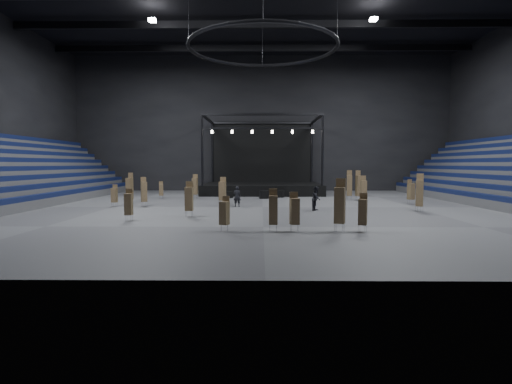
{
  "coord_description": "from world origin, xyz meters",
  "views": [
    {
      "loc": [
        -0.14,
        -33.01,
        3.57
      ],
      "look_at": [
        -0.52,
        -2.0,
        1.4
      ],
      "focal_mm": 28.0,
      "sensor_mm": 36.0,
      "label": 1
    }
  ],
  "objects_px": {
    "chair_stack_7": "(359,185)",
    "chair_stack_17": "(161,190)",
    "chair_stack_11": "(364,190)",
    "chair_stack_1": "(195,186)",
    "chair_stack_13": "(340,204)",
    "chair_stack_3": "(349,185)",
    "chair_stack_4": "(129,204)",
    "chair_stack_0": "(130,188)",
    "chair_stack_15": "(295,211)",
    "stage": "(262,181)",
    "chair_stack_6": "(222,191)",
    "flight_case_right": "(278,194)",
    "chair_stack_14": "(224,212)",
    "crew_member": "(316,198)",
    "chair_stack_8": "(420,192)",
    "chair_stack_12": "(363,211)",
    "chair_stack_16": "(114,195)",
    "man_center": "(237,196)",
    "chair_stack_5": "(189,198)",
    "flight_case_left": "(228,195)",
    "chair_stack_10": "(411,191)",
    "flight_case_mid": "(266,195)",
    "chair_stack_2": "(273,209)"
  },
  "relations": [
    {
      "from": "chair_stack_3",
      "to": "chair_stack_13",
      "type": "distance_m",
      "value": 19.26
    },
    {
      "from": "chair_stack_13",
      "to": "chair_stack_16",
      "type": "relative_size",
      "value": 1.52
    },
    {
      "from": "flight_case_mid",
      "to": "chair_stack_15",
      "type": "xyz_separation_m",
      "value": [
        1.29,
        -20.19,
        0.7
      ]
    },
    {
      "from": "chair_stack_6",
      "to": "chair_stack_10",
      "type": "distance_m",
      "value": 16.79
    },
    {
      "from": "chair_stack_0",
      "to": "man_center",
      "type": "relative_size",
      "value": 1.61
    },
    {
      "from": "chair_stack_3",
      "to": "man_center",
      "type": "height_order",
      "value": "chair_stack_3"
    },
    {
      "from": "chair_stack_0",
      "to": "chair_stack_7",
      "type": "xyz_separation_m",
      "value": [
        21.45,
        3.86,
        0.08
      ]
    },
    {
      "from": "chair_stack_16",
      "to": "man_center",
      "type": "height_order",
      "value": "chair_stack_16"
    },
    {
      "from": "stage",
      "to": "flight_case_left",
      "type": "height_order",
      "value": "stage"
    },
    {
      "from": "stage",
      "to": "chair_stack_1",
      "type": "distance_m",
      "value": 10.78
    },
    {
      "from": "chair_stack_6",
      "to": "chair_stack_17",
      "type": "height_order",
      "value": "chair_stack_6"
    },
    {
      "from": "chair_stack_0",
      "to": "chair_stack_15",
      "type": "xyz_separation_m",
      "value": [
        13.57,
        -14.53,
        -0.31
      ]
    },
    {
      "from": "chair_stack_3",
      "to": "chair_stack_13",
      "type": "bearing_deg",
      "value": -94.81
    },
    {
      "from": "chair_stack_0",
      "to": "chair_stack_11",
      "type": "bearing_deg",
      "value": 13.73
    },
    {
      "from": "chair_stack_1",
      "to": "chair_stack_13",
      "type": "height_order",
      "value": "chair_stack_13"
    },
    {
      "from": "chair_stack_6",
      "to": "chair_stack_7",
      "type": "distance_m",
      "value": 13.96
    },
    {
      "from": "chair_stack_4",
      "to": "chair_stack_6",
      "type": "distance_m",
      "value": 10.65
    },
    {
      "from": "chair_stack_4",
      "to": "crew_member",
      "type": "bearing_deg",
      "value": 24.56
    },
    {
      "from": "chair_stack_15",
      "to": "man_center",
      "type": "height_order",
      "value": "chair_stack_15"
    },
    {
      "from": "chair_stack_17",
      "to": "crew_member",
      "type": "bearing_deg",
      "value": -52.25
    },
    {
      "from": "chair_stack_8",
      "to": "chair_stack_15",
      "type": "xyz_separation_m",
      "value": [
        -10.09,
        -8.84,
        -0.35
      ]
    },
    {
      "from": "chair_stack_5",
      "to": "flight_case_right",
      "type": "bearing_deg",
      "value": 68.27
    },
    {
      "from": "flight_case_left",
      "to": "man_center",
      "type": "relative_size",
      "value": 0.61
    },
    {
      "from": "chair_stack_4",
      "to": "chair_stack_17",
      "type": "distance_m",
      "value": 16.04
    },
    {
      "from": "chair_stack_0",
      "to": "chair_stack_6",
      "type": "height_order",
      "value": "chair_stack_0"
    },
    {
      "from": "chair_stack_8",
      "to": "chair_stack_13",
      "type": "bearing_deg",
      "value": -107.1
    },
    {
      "from": "chair_stack_0",
      "to": "chair_stack_1",
      "type": "xyz_separation_m",
      "value": [
        4.96,
        5.47,
        -0.1
      ]
    },
    {
      "from": "flight_case_right",
      "to": "chair_stack_16",
      "type": "height_order",
      "value": "chair_stack_16"
    },
    {
      "from": "chair_stack_8",
      "to": "chair_stack_11",
      "type": "distance_m",
      "value": 5.62
    },
    {
      "from": "chair_stack_6",
      "to": "flight_case_right",
      "type": "bearing_deg",
      "value": 68.86
    },
    {
      "from": "chair_stack_12",
      "to": "chair_stack_16",
      "type": "distance_m",
      "value": 21.6
    },
    {
      "from": "chair_stack_17",
      "to": "flight_case_left",
      "type": "bearing_deg",
      "value": -7.55
    },
    {
      "from": "chair_stack_14",
      "to": "chair_stack_13",
      "type": "bearing_deg",
      "value": 24.76
    },
    {
      "from": "chair_stack_1",
      "to": "chair_stack_11",
      "type": "bearing_deg",
      "value": -16.63
    },
    {
      "from": "chair_stack_16",
      "to": "crew_member",
      "type": "bearing_deg",
      "value": -3.53
    },
    {
      "from": "flight_case_right",
      "to": "chair_stack_7",
      "type": "bearing_deg",
      "value": -23.39
    },
    {
      "from": "man_center",
      "to": "chair_stack_17",
      "type": "bearing_deg",
      "value": -34.29
    },
    {
      "from": "chair_stack_0",
      "to": "chair_stack_13",
      "type": "xyz_separation_m",
      "value": [
        15.96,
        -14.53,
        0.02
      ]
    },
    {
      "from": "chair_stack_0",
      "to": "chair_stack_14",
      "type": "height_order",
      "value": "chair_stack_0"
    },
    {
      "from": "crew_member",
      "to": "chair_stack_4",
      "type": "bearing_deg",
      "value": 139.26
    },
    {
      "from": "chair_stack_3",
      "to": "chair_stack_4",
      "type": "height_order",
      "value": "chair_stack_3"
    },
    {
      "from": "chair_stack_8",
      "to": "chair_stack_13",
      "type": "relative_size",
      "value": 1.02
    },
    {
      "from": "flight_case_right",
      "to": "chair_stack_15",
      "type": "relative_size",
      "value": 0.57
    },
    {
      "from": "chair_stack_7",
      "to": "chair_stack_11",
      "type": "relative_size",
      "value": 1.15
    },
    {
      "from": "chair_stack_6",
      "to": "chair_stack_17",
      "type": "bearing_deg",
      "value": 147.12
    },
    {
      "from": "chair_stack_1",
      "to": "chair_stack_2",
      "type": "height_order",
      "value": "chair_stack_1"
    },
    {
      "from": "chair_stack_6",
      "to": "crew_member",
      "type": "height_order",
      "value": "chair_stack_6"
    },
    {
      "from": "chair_stack_7",
      "to": "chair_stack_17",
      "type": "relative_size",
      "value": 1.65
    },
    {
      "from": "stage",
      "to": "chair_stack_11",
      "type": "bearing_deg",
      "value": -59.0
    },
    {
      "from": "flight_case_right",
      "to": "man_center",
      "type": "bearing_deg",
      "value": -112.41
    }
  ]
}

